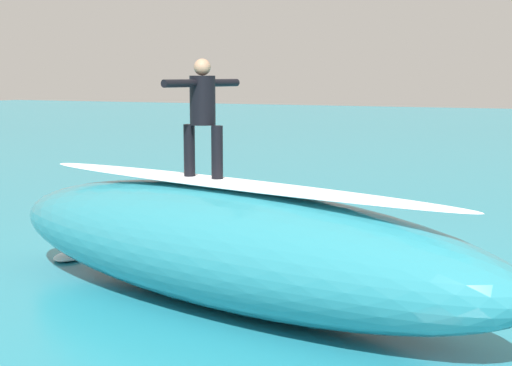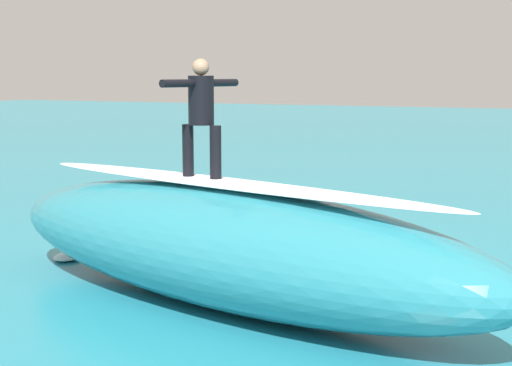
# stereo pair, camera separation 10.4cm
# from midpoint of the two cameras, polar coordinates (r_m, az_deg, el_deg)

# --- Properties ---
(ground_plane) EXTENTS (120.00, 120.00, 0.00)m
(ground_plane) POSITION_cam_midpoint_polar(r_m,az_deg,el_deg) (12.70, 1.68, -5.68)
(ground_plane) COLOR teal
(wave_crest) EXTENTS (8.52, 4.16, 1.57)m
(wave_crest) POSITION_cam_midpoint_polar(r_m,az_deg,el_deg) (10.15, -2.50, -4.63)
(wave_crest) COLOR teal
(wave_crest) RESTS_ON ground_plane
(wave_foam_lip) EXTENTS (6.97, 2.49, 0.08)m
(wave_foam_lip) POSITION_cam_midpoint_polar(r_m,az_deg,el_deg) (10.00, -2.53, -0.00)
(wave_foam_lip) COLOR white
(wave_foam_lip) RESTS_ON wave_crest
(surfboard_riding) EXTENTS (1.94, 0.82, 0.06)m
(surfboard_riding) POSITION_cam_midpoint_polar(r_m,az_deg,el_deg) (10.28, -4.19, 0.15)
(surfboard_riding) COLOR #EAE5C6
(surfboard_riding) RESTS_ON wave_crest
(surfer_riding) EXTENTS (0.62, 1.48, 1.57)m
(surfer_riding) POSITION_cam_midpoint_polar(r_m,az_deg,el_deg) (10.19, -4.25, 5.44)
(surfer_riding) COLOR black
(surfer_riding) RESTS_ON surfboard_riding
(surfboard_paddling) EXTENTS (2.41, 0.97, 0.07)m
(surfboard_paddling) POSITION_cam_midpoint_polar(r_m,az_deg,el_deg) (15.19, 2.45, -3.28)
(surfboard_paddling) COLOR #33B2D1
(surfboard_paddling) RESTS_ON ground_plane
(surfer_paddling) EXTENTS (1.82, 0.62, 0.33)m
(surfer_paddling) POSITION_cam_midpoint_polar(r_m,az_deg,el_deg) (15.13, 2.97, -2.64)
(surfer_paddling) COLOR black
(surfer_paddling) RESTS_ON surfboard_paddling
(foam_patch_near) EXTENTS (0.68, 0.88, 0.08)m
(foam_patch_near) POSITION_cam_midpoint_polar(r_m,az_deg,el_deg) (13.17, -13.72, -5.24)
(foam_patch_near) COLOR white
(foam_patch_near) RESTS_ON ground_plane
(foam_patch_far) EXTENTS (0.68, 0.67, 0.17)m
(foam_patch_far) POSITION_cam_midpoint_polar(r_m,az_deg,el_deg) (13.59, 8.60, -4.49)
(foam_patch_far) COLOR white
(foam_patch_far) RESTS_ON ground_plane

